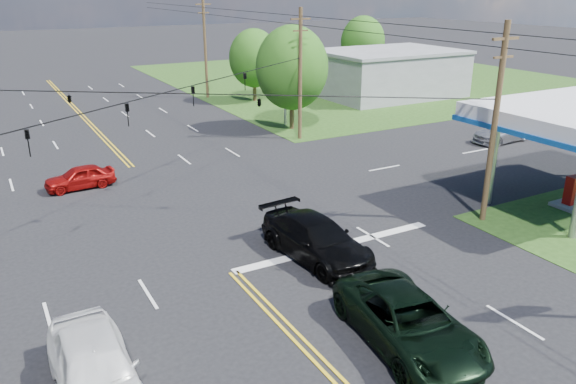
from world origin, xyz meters
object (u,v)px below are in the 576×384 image
pole_ne (300,73)px  pole_right_far (205,46)px  tree_right_a (292,68)px  pickup_dkgreen (408,321)px  tree_right_b (254,58)px  suv_black (316,239)px  pole_se (495,123)px  retail_ne (388,74)px  tree_far_r (363,42)px  pickup_white (95,369)px

pole_ne → pole_right_far: 19.00m
tree_right_a → pickup_dkgreen: tree_right_a is taller
pole_ne → pole_right_far: bearing=90.0°
pole_ne → tree_right_b: bearing=76.9°
tree_right_a → suv_black: tree_right_a is taller
pole_se → pickup_dkgreen: 12.46m
retail_ne → tree_right_a: (-16.00, -8.00, 2.67)m
tree_far_r → tree_right_b: bearing=-161.1°
pole_ne → tree_right_a: bearing=71.6°
retail_ne → pickup_white: 48.94m
pole_ne → tree_right_b: (3.50, 15.00, -0.70)m
pole_ne → suv_black: bearing=-118.2°
retail_ne → suv_black: retail_ne is taller
pole_se → pickup_dkgreen: pole_se is taller
tree_far_r → pickup_dkgreen: 54.92m
pole_ne → retail_ne: bearing=32.9°
retail_ne → pole_ne: (-17.00, -11.00, 2.72)m
pole_se → pole_right_far: 37.00m
tree_far_r → pickup_white: 58.90m
pole_se → tree_far_r: pole_se is taller
pole_ne → suv_black: size_ratio=1.59×
pole_ne → pickup_white: bearing=-131.4°
pole_right_far → suv_black: 37.93m
pickup_white → pickup_dkgreen: bearing=-14.0°
pole_right_far → pickup_dkgreen: 44.52m
tree_right_b → pickup_dkgreen: (-13.54, -39.15, -3.38)m
pole_ne → tree_right_b: size_ratio=1.34×
pole_ne → pickup_white: size_ratio=1.76×
retail_ne → tree_right_b: 14.22m
tree_right_b → suv_black: size_ratio=1.18×
pole_se → pole_right_far: pole_right_far is taller
pickup_dkgreen → pole_se: bearing=38.9°
pole_right_far → tree_right_a: (1.00, -16.00, -0.30)m
pole_se → pickup_white: bearing=-168.8°
pickup_dkgreen → pole_right_far: bearing=84.3°
retail_ne → pickup_dkgreen: size_ratio=2.31×
pole_right_far → tree_far_r: pole_right_far is taller
retail_ne → tree_right_b: bearing=163.5°
suv_black → pickup_white: 10.80m
retail_ne → tree_far_r: 11.02m
pole_se → pole_ne: bearing=90.0°
pole_right_far → pickup_dkgreen: bearing=-103.1°
retail_ne → tree_right_a: size_ratio=1.71×
retail_ne → pickup_dkgreen: retail_ne is taller
pole_se → pickup_dkgreen: bearing=-148.5°
tree_right_a → pickup_white: tree_right_a is taller
tree_far_r → suv_black: tree_far_r is taller
tree_right_b → pickup_dkgreen: tree_right_b is taller
pole_right_far → tree_far_r: bearing=5.4°
pole_right_far → tree_right_b: 5.40m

